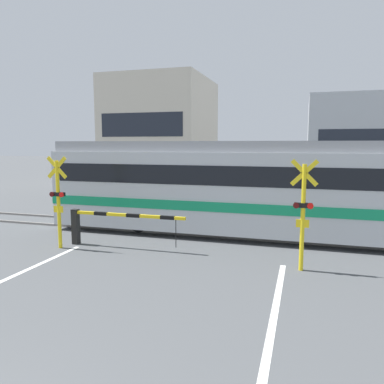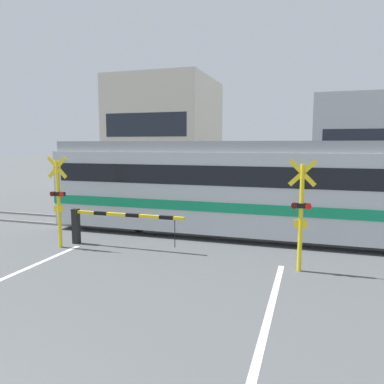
{
  "view_description": "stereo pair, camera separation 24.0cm",
  "coord_description": "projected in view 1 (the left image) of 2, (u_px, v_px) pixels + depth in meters",
  "views": [
    {
      "loc": [
        3.57,
        -1.38,
        3.21
      ],
      "look_at": [
        0.0,
        10.5,
        1.6
      ],
      "focal_mm": 35.0,
      "sensor_mm": 36.0,
      "label": 1
    },
    {
      "loc": [
        3.8,
        -1.31,
        3.21
      ],
      "look_at": [
        0.0,
        10.5,
        1.6
      ],
      "focal_mm": 35.0,
      "sensor_mm": 36.0,
      "label": 2
    }
  ],
  "objects": [
    {
      "name": "crossing_barrier_far",
      "position": [
        275.0,
        201.0,
        15.78
      ],
      "size": [
        3.79,
        0.2,
        1.13
      ],
      "color": "black",
      "rests_on": "ground_plane"
    },
    {
      "name": "commuter_train",
      "position": [
        285.0,
        187.0,
        12.66
      ],
      "size": [
        16.57,
        2.74,
        3.29
      ],
      "color": "#B7BCC1",
      "rests_on": "ground_plane"
    },
    {
      "name": "building_right_of_street",
      "position": [
        363.0,
        145.0,
        25.58
      ],
      "size": [
        7.28,
        7.94,
        6.26
      ],
      "color": "#B2B7BC",
      "rests_on": "ground_plane"
    },
    {
      "name": "building_left_of_street",
      "position": [
        162.0,
        132.0,
        29.65
      ],
      "size": [
        7.25,
        7.94,
        8.2
      ],
      "color": "beige",
      "rests_on": "ground_plane"
    },
    {
      "name": "rail_track_far",
      "position": [
        205.0,
        226.0,
        14.41
      ],
      "size": [
        50.0,
        0.1,
        0.08
      ],
      "color": "gray",
      "rests_on": "ground_plane"
    },
    {
      "name": "crossing_signal_left",
      "position": [
        58.0,
        198.0,
        11.38
      ],
      "size": [
        0.68,
        0.15,
        2.83
      ],
      "color": "yellow",
      "rests_on": "ground_plane"
    },
    {
      "name": "crossing_signal_right",
      "position": [
        303.0,
        210.0,
        9.34
      ],
      "size": [
        0.68,
        0.15,
        2.83
      ],
      "color": "yellow",
      "rests_on": "ground_plane"
    },
    {
      "name": "crossing_barrier_near",
      "position": [
        102.0,
        221.0,
        11.67
      ],
      "size": [
        3.79,
        0.2,
        1.13
      ],
      "color": "black",
      "rests_on": "ground_plane"
    },
    {
      "name": "rail_track_near",
      "position": [
        195.0,
        235.0,
        13.05
      ],
      "size": [
        50.0,
        0.1,
        0.08
      ],
      "color": "gray",
      "rests_on": "ground_plane"
    }
  ]
}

